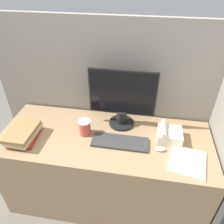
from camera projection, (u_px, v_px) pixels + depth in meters
name	position (u px, v px, depth m)	size (l,w,h in m)	color
cubicle_panel_rear	(112.00, 107.00, 1.97)	(2.05, 0.04, 1.56)	gray
cubicle_panel_right	(222.00, 145.00, 1.58)	(0.04, 0.72, 1.56)	gray
desk	(105.00, 169.00, 1.91)	(1.65, 0.66, 0.75)	#937551
monitor	(122.00, 100.00, 1.70)	(0.52, 0.21, 0.49)	black
keyboard	(120.00, 142.00, 1.64)	(0.42, 0.15, 0.02)	#333333
mouse	(160.00, 149.00, 1.57)	(0.08, 0.04, 0.03)	silver
coffee_cup	(85.00, 127.00, 1.70)	(0.10, 0.10, 0.12)	#BF4C3F
book_stack	(23.00, 134.00, 1.65)	(0.21, 0.30, 0.09)	maroon
desk_telephone	(169.00, 135.00, 1.65)	(0.18, 0.18, 0.12)	beige
paper_pile	(188.00, 161.00, 1.49)	(0.28, 0.29, 0.01)	white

